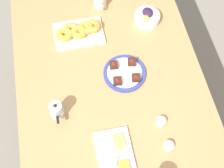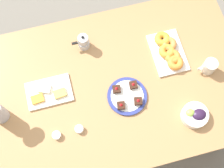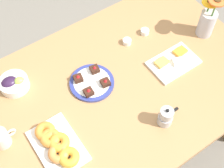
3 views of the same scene
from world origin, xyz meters
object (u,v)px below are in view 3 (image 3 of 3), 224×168
cheese_platter (174,62)px  jam_cup_berry (127,41)px  jam_cup_honey (145,32)px  dining_table (112,97)px  coffee_mug (1,138)px  grape_bowl (14,83)px  moka_pot (166,117)px  dessert_plate (92,82)px  flower_vase (207,21)px  croissant_platter (57,145)px

cheese_platter → jam_cup_berry: (-0.12, 0.25, 0.00)m
jam_cup_honey → dining_table: bearing=-151.2°
coffee_mug → dining_table: bearing=-4.0°
grape_bowl → moka_pot: 0.77m
dessert_plate → moka_pot: bearing=-66.3°
cheese_platter → moka_pot: (-0.26, -0.24, 0.04)m
dessert_plate → flower_vase: 0.72m
moka_pot → jam_cup_honey: bearing=61.6°
grape_bowl → moka_pot: size_ratio=1.25×
moka_pot → jam_cup_berry: bearing=74.0°
dining_table → moka_pot: moka_pot is taller
dining_table → cheese_platter: 0.38m
grape_bowl → dessert_plate: 0.39m
jam_cup_berry → flower_vase: 0.45m
jam_cup_honey → grape_bowl: bearing=173.5°
dining_table → flower_vase: (0.65, 0.01, 0.18)m
grape_bowl → croissant_platter: 0.41m
coffee_mug → croissant_platter: bearing=-39.9°
croissant_platter → coffee_mug: bearing=140.1°
dining_table → dessert_plate: dessert_plate is taller
grape_bowl → flower_vase: 1.09m
moka_pot → flower_vase: bearing=29.4°
jam_cup_honey → moka_pot: (-0.27, -0.50, 0.03)m
grape_bowl → jam_cup_honey: grape_bowl is taller
coffee_mug → moka_pot: bearing=-26.6°
dining_table → flower_vase: size_ratio=6.01×
croissant_platter → flower_vase: (1.03, 0.13, 0.07)m
jam_cup_honey → moka_pot: size_ratio=0.40×
coffee_mug → dessert_plate: (0.50, 0.04, -0.04)m
coffee_mug → cheese_platter: (0.94, -0.09, -0.04)m
cheese_platter → flower_vase: flower_vase is taller
flower_vase → moka_pot: bearing=-150.6°
dining_table → jam_cup_honey: 0.43m
grape_bowl → cheese_platter: 0.84m
coffee_mug → flower_vase: flower_vase is taller
jam_cup_berry → moka_pot: (-0.14, -0.50, 0.03)m
dining_table → moka_pot: (0.10, -0.30, 0.13)m
grape_bowl → jam_cup_berry: 0.65m
cheese_platter → jam_cup_berry: size_ratio=5.42×
croissant_platter → flower_vase: size_ratio=1.09×
grape_bowl → cheese_platter: size_ratio=0.57×
jam_cup_honey → dessert_plate: size_ratio=0.21×
coffee_mug → grape_bowl: bearing=55.5°
croissant_platter → jam_cup_honey: size_ratio=6.05×
dining_table → cheese_platter: (0.36, -0.05, 0.10)m
coffee_mug → moka_pot: (0.67, -0.34, 0.00)m
dining_table → dessert_plate: (-0.07, 0.08, 0.10)m
grape_bowl → croissant_platter: grape_bowl is taller
jam_cup_berry → dessert_plate: dessert_plate is taller
flower_vase → moka_pot: 0.63m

